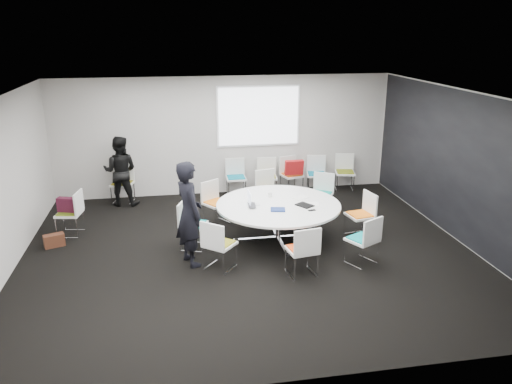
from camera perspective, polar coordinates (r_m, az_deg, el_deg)
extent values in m
cube|color=black|center=(9.09, -0.81, -6.97)|extent=(8.00, 7.00, 0.04)
cube|color=white|center=(8.28, -0.90, 11.08)|extent=(8.00, 7.00, 0.04)
cube|color=beige|center=(11.96, -3.55, 6.44)|extent=(8.00, 0.04, 2.80)
cube|color=beige|center=(5.37, 5.20, -9.14)|extent=(8.00, 0.04, 2.80)
cube|color=beige|center=(10.01, 22.54, 2.66)|extent=(0.04, 7.00, 2.80)
cube|color=black|center=(9.99, 22.40, 2.65)|extent=(0.01, 6.94, 2.74)
cube|color=silver|center=(9.57, 2.51, -5.24)|extent=(0.90, 0.90, 0.08)
cylinder|color=silver|center=(9.44, 2.54, -3.44)|extent=(0.10, 0.10, 0.65)
cylinder|color=white|center=(9.32, 2.57, -1.47)|extent=(2.32, 2.32, 0.04)
cube|color=white|center=(11.93, 0.30, 8.65)|extent=(1.90, 0.03, 1.35)
cube|color=silver|center=(9.82, 11.68, -3.92)|extent=(0.49, 0.49, 0.42)
cube|color=white|center=(9.73, 11.76, -2.67)|extent=(0.52, 0.53, 0.04)
cube|color=orange|center=(9.72, 11.77, -2.50)|extent=(0.45, 0.46, 0.03)
cube|color=white|center=(9.76, 12.90, -1.24)|extent=(0.12, 0.46, 0.42)
cube|color=silver|center=(10.86, 7.38, -1.47)|extent=(0.58, 0.58, 0.42)
cube|color=white|center=(10.78, 7.43, -0.32)|extent=(0.62, 0.62, 0.04)
cube|color=#0B8275|center=(10.77, 7.44, -0.17)|extent=(0.54, 0.54, 0.03)
cube|color=white|center=(10.91, 7.78, 1.15)|extent=(0.41, 0.28, 0.42)
cube|color=silver|center=(11.01, 1.43, -1.04)|extent=(0.50, 0.50, 0.42)
cube|color=white|center=(10.93, 1.44, 0.10)|extent=(0.55, 0.53, 0.04)
cube|color=brown|center=(10.92, 1.45, 0.25)|extent=(0.48, 0.46, 0.03)
cube|color=white|center=(11.05, 1.00, 1.55)|extent=(0.46, 0.14, 0.42)
cube|color=silver|center=(10.28, -4.50, -2.53)|extent=(0.58, 0.58, 0.42)
cube|color=white|center=(10.20, -4.53, -1.32)|extent=(0.63, 0.62, 0.04)
cube|color=orange|center=(10.19, -4.53, -1.16)|extent=(0.54, 0.54, 0.03)
cube|color=white|center=(10.28, -5.31, 0.17)|extent=(0.40, 0.29, 0.42)
cube|color=silver|center=(9.23, -7.08, -5.13)|extent=(0.54, 0.54, 0.42)
cube|color=white|center=(9.15, -7.13, -3.81)|extent=(0.57, 0.58, 0.04)
cube|color=#0B8988|center=(9.13, -7.14, -3.63)|extent=(0.49, 0.51, 0.03)
cube|color=white|center=(9.12, -8.45, -2.37)|extent=(0.19, 0.44, 0.42)
cube|color=silver|center=(8.44, -4.13, -7.40)|extent=(0.59, 0.59, 0.42)
cube|color=white|center=(8.34, -4.17, -5.98)|extent=(0.64, 0.63, 0.04)
cube|color=olive|center=(8.33, -4.17, -5.79)|extent=(0.55, 0.55, 0.03)
cube|color=white|center=(8.09, -5.04, -5.02)|extent=(0.38, 0.32, 0.42)
cube|color=silver|center=(8.25, 5.21, -8.06)|extent=(0.48, 0.48, 0.42)
cube|color=white|center=(8.15, 5.26, -6.61)|extent=(0.52, 0.51, 0.04)
cube|color=red|center=(8.14, 5.26, -6.42)|extent=(0.45, 0.44, 0.03)
cube|color=white|center=(7.88, 5.92, -5.70)|extent=(0.46, 0.11, 0.42)
cube|color=silver|center=(8.77, 11.93, -6.73)|extent=(0.57, 0.57, 0.42)
cube|color=white|center=(8.68, 12.03, -5.35)|extent=(0.61, 0.60, 0.04)
cube|color=#077E81|center=(8.66, 12.04, -5.17)|extent=(0.53, 0.52, 0.03)
cube|color=white|center=(8.47, 13.21, -4.36)|extent=(0.42, 0.25, 0.42)
cube|color=silver|center=(11.93, -2.28, 0.52)|extent=(0.43, 0.43, 0.42)
cube|color=white|center=(11.87, -2.29, 1.58)|extent=(0.47, 0.45, 0.04)
cube|color=#096D87|center=(11.86, -2.29, 1.72)|extent=(0.41, 0.39, 0.03)
cube|color=white|center=(12.00, -2.43, 2.91)|extent=(0.46, 0.04, 0.42)
cube|color=silver|center=(12.01, 1.26, 0.64)|extent=(0.47, 0.47, 0.42)
cube|color=white|center=(11.94, 1.27, 1.70)|extent=(0.51, 0.49, 0.04)
cube|color=olive|center=(11.93, 1.27, 1.83)|extent=(0.44, 0.42, 0.03)
cube|color=white|center=(12.08, 1.19, 3.03)|extent=(0.46, 0.09, 0.42)
cube|color=silver|center=(12.18, 4.08, 0.86)|extent=(0.52, 0.52, 0.42)
cube|color=white|center=(12.11, 4.11, 1.90)|extent=(0.56, 0.55, 0.04)
cube|color=#D25518|center=(12.10, 4.11, 2.03)|extent=(0.49, 0.48, 0.03)
cube|color=white|center=(12.23, 3.64, 3.18)|extent=(0.45, 0.16, 0.42)
cube|color=silver|center=(12.29, 6.89, 0.93)|extent=(0.50, 0.50, 0.42)
cube|color=white|center=(12.22, 6.93, 1.96)|extent=(0.54, 0.53, 0.04)
cube|color=#086988|center=(12.22, 6.93, 2.10)|extent=(0.47, 0.45, 0.03)
cube|color=white|center=(12.36, 6.89, 3.26)|extent=(0.46, 0.13, 0.42)
cube|color=silver|center=(12.56, 10.08, 1.16)|extent=(0.50, 0.50, 0.42)
cube|color=white|center=(12.49, 10.14, 2.17)|extent=(0.54, 0.53, 0.04)
cube|color=#676E16|center=(12.49, 10.14, 2.30)|extent=(0.47, 0.46, 0.03)
cube|color=white|center=(12.63, 10.08, 3.44)|extent=(0.46, 0.14, 0.42)
cube|color=silver|center=(10.37, -20.43, -3.51)|extent=(0.49, 0.49, 0.42)
cube|color=white|center=(10.29, -20.58, -2.32)|extent=(0.51, 0.53, 0.04)
cube|color=#586A17|center=(10.28, -20.59, -2.16)|extent=(0.44, 0.46, 0.03)
cube|color=white|center=(10.14, -19.61, -1.12)|extent=(0.11, 0.46, 0.42)
cube|color=silver|center=(11.89, -14.96, -0.17)|extent=(0.52, 0.52, 0.42)
cube|color=white|center=(11.83, -15.05, 0.88)|extent=(0.56, 0.55, 0.04)
cube|color=#726715|center=(11.82, -15.06, 1.02)|extent=(0.49, 0.47, 0.03)
cube|color=white|center=(11.95, -14.80, 2.24)|extent=(0.45, 0.16, 0.42)
imported|color=black|center=(8.40, -7.65, -2.47)|extent=(0.64, 0.77, 1.81)
imported|color=black|center=(11.58, -15.25, 2.33)|extent=(0.87, 0.73, 1.59)
imported|color=#333338|center=(9.18, -0.18, -1.55)|extent=(0.24, 0.34, 0.03)
cube|color=silver|center=(9.25, -0.79, -0.62)|extent=(0.02, 0.30, 0.22)
cube|color=black|center=(9.24, 5.58, -1.51)|extent=(0.35, 0.37, 0.02)
cube|color=navy|center=(8.99, 2.51, -2.01)|extent=(0.29, 0.25, 0.03)
cube|color=white|center=(9.67, 5.14, -0.63)|extent=(0.36, 0.32, 0.00)
cube|color=white|center=(9.35, 6.25, -1.35)|extent=(0.33, 0.25, 0.00)
cylinder|color=white|center=(9.68, 1.61, -0.28)|extent=(0.08, 0.08, 0.09)
cube|color=black|center=(9.02, 6.40, -2.08)|extent=(0.15, 0.09, 0.01)
cube|color=#401122|center=(10.23, -20.69, -1.38)|extent=(0.42, 0.25, 0.28)
cube|color=#4A2617|center=(9.97, -22.07, -5.16)|extent=(0.39, 0.28, 0.24)
cube|color=#A71417|center=(11.85, 4.38, 2.82)|extent=(0.44, 0.16, 0.36)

